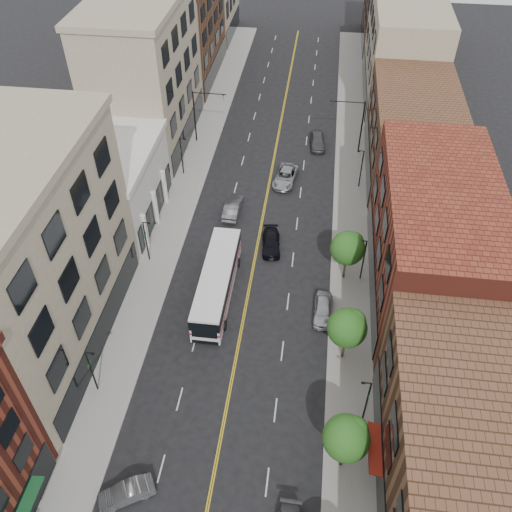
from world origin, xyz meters
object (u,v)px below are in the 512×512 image
at_px(car_angle_b, 126,493).
at_px(car_lane_behind, 233,208).
at_px(car_lane_b, 286,176).
at_px(car_lane_c, 317,141).
at_px(car_parked_far, 323,310).
at_px(city_bus, 217,281).
at_px(car_lane_a, 271,243).

height_order(car_angle_b, car_lane_behind, car_lane_behind).
relative_size(car_lane_b, car_lane_c, 1.15).
xyz_separation_m(car_angle_b, car_lane_c, (11.35, 49.24, 0.15)).
bearing_deg(car_parked_far, city_bus, 173.67).
xyz_separation_m(car_parked_far, car_lane_c, (-1.90, 30.14, 0.07)).
distance_m(car_angle_b, car_lane_b, 41.14).
height_order(car_parked_far, car_lane_c, car_lane_c).
bearing_deg(car_parked_far, car_lane_c, 94.49).
xyz_separation_m(car_angle_b, car_lane_b, (7.81, 40.39, 0.10)).
relative_size(city_bus, car_lane_a, 2.73).
xyz_separation_m(car_lane_b, car_lane_c, (3.54, 8.85, 0.05)).
bearing_deg(car_lane_behind, car_parked_far, 129.68).
relative_size(car_lane_behind, car_lane_c, 1.02).
relative_size(car_parked_far, car_lane_b, 0.79).
bearing_deg(car_lane_behind, car_lane_a, 135.34).
bearing_deg(car_lane_a, car_angle_b, -111.71).
bearing_deg(car_angle_b, car_parked_far, 115.48).
relative_size(car_angle_b, car_lane_c, 0.84).
height_order(car_parked_far, car_lane_a, car_parked_far).
xyz_separation_m(city_bus, car_parked_far, (10.35, -1.31, -1.15)).
xyz_separation_m(car_lane_behind, car_lane_a, (5.01, -5.34, -0.13)).
distance_m(car_parked_far, car_lane_b, 21.98).
bearing_deg(car_lane_c, car_lane_a, -106.67).
relative_size(city_bus, car_lane_behind, 2.60).
xyz_separation_m(city_bus, car_lane_a, (4.45, 7.57, -1.22)).
distance_m(car_parked_far, car_lane_a, 10.66).
relative_size(car_lane_a, car_lane_b, 0.84).
xyz_separation_m(car_parked_far, car_lane_b, (-5.44, 21.29, 0.02)).
relative_size(car_parked_far, car_lane_c, 0.92).
height_order(city_bus, car_lane_a, city_bus).
bearing_deg(car_angle_b, car_lane_a, 135.52).
bearing_deg(car_lane_c, car_lane_b, -117.83).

